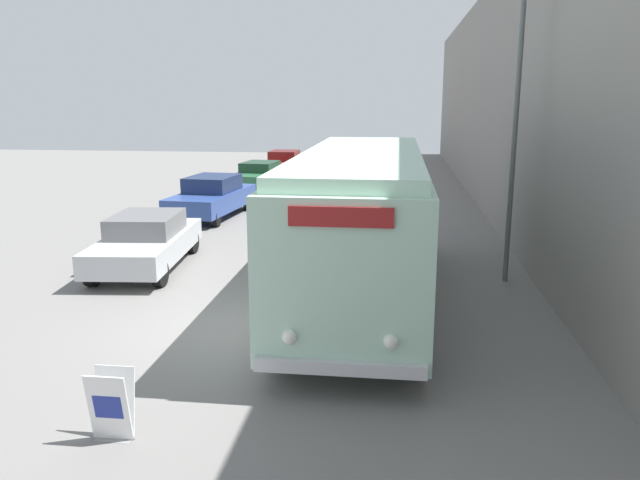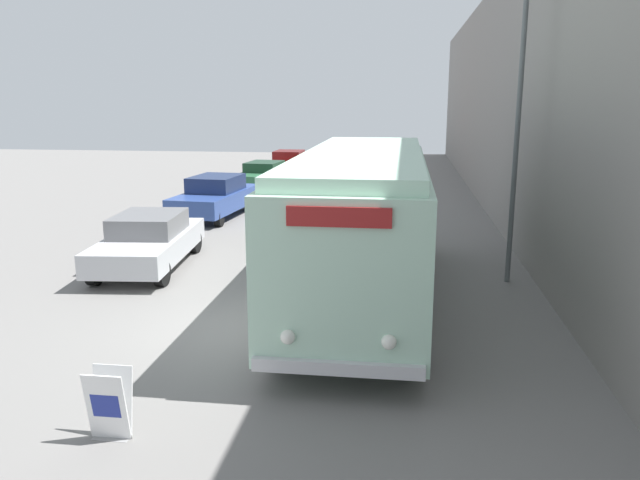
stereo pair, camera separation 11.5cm
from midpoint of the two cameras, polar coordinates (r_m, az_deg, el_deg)
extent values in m
plane|color=slate|center=(12.27, -5.97, -8.06)|extent=(80.00, 80.00, 0.00)
cube|color=gray|center=(21.41, 17.36, 12.15)|extent=(0.30, 60.00, 8.65)
cylinder|color=black|center=(10.69, -3.51, -8.66)|extent=(0.28, 0.90, 0.90)
cylinder|color=black|center=(10.51, 9.18, -9.19)|extent=(0.28, 0.90, 0.90)
cylinder|color=black|center=(17.54, 1.05, -0.07)|extent=(0.28, 0.90, 0.90)
cylinder|color=black|center=(17.43, 8.66, -0.30)|extent=(0.28, 0.90, 0.90)
cube|color=#B2DBC1|center=(13.65, 4.16, 1.71)|extent=(2.64, 10.04, 2.58)
cube|color=silver|center=(13.45, 4.25, 7.61)|extent=(2.43, 9.63, 0.24)
cube|color=silver|center=(9.15, 1.97, -11.65)|extent=(2.51, 0.12, 0.20)
sphere|color=white|center=(9.10, -2.60, -8.85)|extent=(0.22, 0.22, 0.22)
sphere|color=white|center=(8.97, 6.69, -9.26)|extent=(0.22, 0.22, 0.22)
cube|color=maroon|center=(8.52, 2.11, 2.12)|extent=(1.45, 0.06, 0.28)
cube|color=gray|center=(9.02, -18.12, -16.75)|extent=(0.49, 0.21, 0.01)
cube|color=white|center=(8.73, -18.58, -14.30)|extent=(0.55, 0.19, 0.96)
cube|color=white|center=(8.87, -18.10, -13.83)|extent=(0.55, 0.19, 0.96)
cube|color=navy|center=(8.71, -18.64, -14.20)|extent=(0.38, 0.06, 0.33)
cylinder|color=#595E60|center=(15.34, 17.79, 9.25)|extent=(0.12, 0.12, 7.14)
cylinder|color=black|center=(15.78, -19.74, -2.83)|extent=(0.22, 0.62, 0.62)
cylinder|color=black|center=(15.25, -14.06, -2.99)|extent=(0.22, 0.62, 0.62)
cylinder|color=black|center=(18.79, -16.03, -0.14)|extent=(0.22, 0.62, 0.62)
cylinder|color=black|center=(18.34, -11.20, -0.19)|extent=(0.22, 0.62, 0.62)
cube|color=#B7B7BC|center=(16.94, -15.20, -0.46)|extent=(2.32, 4.86, 0.58)
cube|color=slate|center=(16.94, -15.20, 1.45)|extent=(1.79, 2.26, 0.52)
cylinder|color=black|center=(22.60, -12.90, 2.18)|extent=(0.22, 0.64, 0.64)
cylinder|color=black|center=(21.95, -9.06, 2.04)|extent=(0.22, 0.64, 0.64)
cylinder|color=black|center=(25.65, -9.63, 3.56)|extent=(0.22, 0.64, 0.64)
cylinder|color=black|center=(25.08, -6.18, 3.46)|extent=(0.22, 0.64, 0.64)
cube|color=#2D478C|center=(23.75, -9.40, 3.64)|extent=(2.32, 4.95, 0.65)
cube|color=#19274D|center=(23.77, -9.34, 5.13)|extent=(1.79, 2.30, 0.57)
cylinder|color=black|center=(29.32, -7.40, 4.79)|extent=(0.22, 0.65, 0.65)
cylinder|color=black|center=(28.82, -4.59, 4.72)|extent=(0.22, 0.65, 0.65)
cylinder|color=black|center=(32.16, -5.46, 5.54)|extent=(0.22, 0.65, 0.65)
cylinder|color=black|center=(31.70, -2.87, 5.48)|extent=(0.22, 0.65, 0.65)
cube|color=#2D6642|center=(30.45, -5.06, 5.71)|extent=(2.22, 4.60, 0.60)
cube|color=#193824|center=(30.50, -5.01, 6.72)|extent=(1.70, 2.14, 0.45)
cylinder|color=black|center=(34.94, -4.53, 6.10)|extent=(0.22, 0.61, 0.61)
cylinder|color=black|center=(34.61, -2.03, 6.07)|extent=(0.22, 0.61, 0.61)
cylinder|color=black|center=(37.77, -3.49, 6.62)|extent=(0.22, 0.61, 0.61)
cylinder|color=black|center=(37.47, -1.17, 6.59)|extent=(0.22, 0.61, 0.61)
cube|color=#A52323|center=(36.16, -2.80, 6.82)|extent=(1.90, 4.37, 0.58)
cube|color=#5B1313|center=(36.21, -2.77, 7.73)|extent=(1.57, 1.98, 0.55)
camera|label=1|loc=(0.06, -89.71, 0.07)|focal=35.00mm
camera|label=2|loc=(0.06, 90.29, -0.07)|focal=35.00mm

